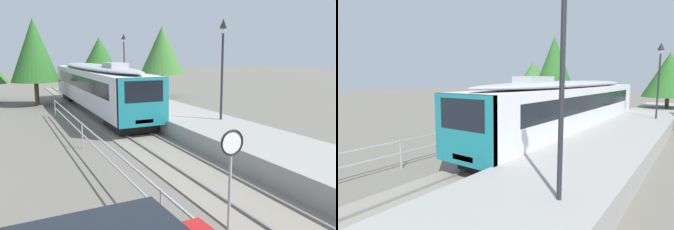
{
  "view_description": "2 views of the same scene",
  "coord_description": "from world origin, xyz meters",
  "views": [
    {
      "loc": [
        -6.58,
        4.77,
        4.48
      ],
      "look_at": [
        0.4,
        19.33,
        1.6
      ],
      "focal_mm": 37.26,
      "sensor_mm": 36.0,
      "label": 1
    },
    {
      "loc": [
        6.72,
        14.67,
        3.77
      ],
      "look_at": [
        -1.0,
        25.33,
        2.0
      ],
      "focal_mm": 29.02,
      "sensor_mm": 36.0,
      "label": 2
    }
  ],
  "objects": [
    {
      "name": "track_rails",
      "position": [
        0.0,
        22.0,
        0.03
      ],
      "size": [
        3.2,
        60.0,
        0.14
      ],
      "color": "gray",
      "rests_on": "ground"
    },
    {
      "name": "ground_plane",
      "position": [
        -3.0,
        22.0,
        0.0
      ],
      "size": [
        160.0,
        160.0,
        0.0
      ],
      "primitive_type": "plane",
      "color": "#6B665B"
    },
    {
      "name": "tree_distant_centre",
      "position": [
        -3.89,
        36.42,
        4.7
      ],
      "size": [
        3.99,
        3.99,
        7.36
      ],
      "color": "brown",
      "rests_on": "ground"
    },
    {
      "name": "station_platform",
      "position": [
        3.25,
        22.0,
        0.45
      ],
      "size": [
        3.9,
        60.0,
        0.9
      ],
      "primitive_type": "cube",
      "color": "#999691",
      "rests_on": "ground"
    },
    {
      "name": "commuter_train",
      "position": [
        0.0,
        31.12,
        2.15
      ],
      "size": [
        2.82,
        19.82,
        3.74
      ],
      "color": "silver",
      "rests_on": "track_rails"
    },
    {
      "name": "tree_distant_left",
      "position": [
        -8.41,
        40.63,
        3.67
      ],
      "size": [
        5.09,
        5.09,
        5.6
      ],
      "color": "brown",
      "rests_on": "ground"
    },
    {
      "name": "platform_lamp_mid_platform",
      "position": [
        4.13,
        20.41,
        4.62
      ],
      "size": [
        0.34,
        0.34,
        5.35
      ],
      "color": "#232328",
      "rests_on": "station_platform"
    },
    {
      "name": "tree_behind_carpark",
      "position": [
        3.97,
        45.3,
        4.13
      ],
      "size": [
        4.73,
        4.73,
        6.29
      ],
      "color": "brown",
      "rests_on": "ground"
    },
    {
      "name": "platform_lamp_far_end",
      "position": [
        4.13,
        36.74,
        4.62
      ],
      "size": [
        0.34,
        0.34,
        5.35
      ],
      "color": "#232328",
      "rests_on": "station_platform"
    }
  ]
}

